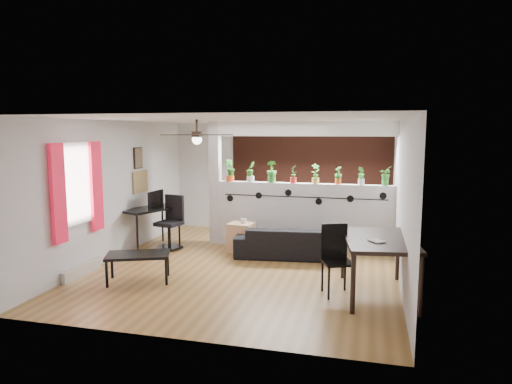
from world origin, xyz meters
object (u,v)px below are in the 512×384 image
at_px(potted_plant_3, 293,173).
at_px(potted_plant_5, 338,175).
at_px(cup, 243,221).
at_px(folding_chair, 336,253).
at_px(cube_shelf, 241,237).
at_px(potted_plant_7, 385,175).
at_px(potted_plant_1, 251,171).
at_px(office_chair, 171,226).
at_px(potted_plant_2, 272,171).
at_px(potted_plant_6, 361,175).
at_px(potted_plant_0, 230,170).
at_px(sofa, 288,242).
at_px(coffee_table, 138,257).
at_px(computer_desk, 150,212).
at_px(potted_plant_4, 316,173).
at_px(ceiling_fan, 197,136).
at_px(dining_table, 379,244).

relative_size(potted_plant_3, potted_plant_5, 1.05).
xyz_separation_m(cup, folding_chair, (1.96, -1.92, -0.02)).
height_order(cube_shelf, folding_chair, folding_chair).
relative_size(potted_plant_7, cup, 2.96).
height_order(potted_plant_1, office_chair, potted_plant_1).
height_order(potted_plant_2, potted_plant_6, potted_plant_2).
relative_size(potted_plant_0, sofa, 0.24).
height_order(sofa, coffee_table, sofa).
distance_m(potted_plant_1, potted_plant_3, 0.90).
xyz_separation_m(potted_plant_6, computer_desk, (-4.18, -0.78, -0.78)).
relative_size(potted_plant_4, folding_chair, 0.40).
relative_size(potted_plant_1, cube_shelf, 0.74).
distance_m(folding_chair, coffee_table, 3.12).
relative_size(ceiling_fan, potted_plant_3, 3.19).
bearing_deg(potted_plant_0, potted_plant_5, -0.00).
bearing_deg(coffee_table, cube_shelf, 63.36).
height_order(computer_desk, coffee_table, computer_desk).
bearing_deg(potted_plant_7, coffee_table, -144.47).
bearing_deg(potted_plant_3, coffee_table, -126.62).
xyz_separation_m(potted_plant_3, folding_chair, (1.06, -2.49, -0.94)).
height_order(potted_plant_6, office_chair, potted_plant_6).
bearing_deg(dining_table, potted_plant_3, 124.52).
distance_m(potted_plant_6, cup, 2.50).
bearing_deg(dining_table, ceiling_fan, 168.22).
bearing_deg(coffee_table, ceiling_fan, 54.83).
distance_m(potted_plant_1, cube_shelf, 1.41).
bearing_deg(potted_plant_4, potted_plant_5, -0.00).
bearing_deg(potted_plant_4, potted_plant_1, 180.00).
height_order(potted_plant_1, coffee_table, potted_plant_1).
bearing_deg(computer_desk, coffee_table, -68.29).
distance_m(sofa, coffee_table, 2.90).
distance_m(potted_plant_4, computer_desk, 3.46).
xyz_separation_m(potted_plant_1, potted_plant_5, (1.81, -0.00, -0.04)).
bearing_deg(dining_table, sofa, 133.87).
relative_size(potted_plant_2, computer_desk, 0.34).
height_order(potted_plant_1, potted_plant_5, potted_plant_1).
bearing_deg(coffee_table, potted_plant_7, 35.53).
height_order(potted_plant_1, potted_plant_4, potted_plant_1).
bearing_deg(potted_plant_0, potted_plant_3, 0.00).
bearing_deg(potted_plant_6, dining_table, -82.48).
distance_m(potted_plant_3, potted_plant_4, 0.45).
height_order(potted_plant_0, office_chair, potted_plant_0).
bearing_deg(potted_plant_3, potted_plant_5, -0.00).
xyz_separation_m(potted_plant_4, potted_plant_5, (0.45, -0.00, -0.03)).
xyz_separation_m(potted_plant_5, sofa, (-0.88, -0.71, -1.26)).
relative_size(potted_plant_2, potted_plant_4, 1.11).
relative_size(potted_plant_2, potted_plant_3, 1.21).
distance_m(potted_plant_3, sofa, 1.46).
bearing_deg(dining_table, potted_plant_4, 116.68).
bearing_deg(folding_chair, potted_plant_3, 113.12).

